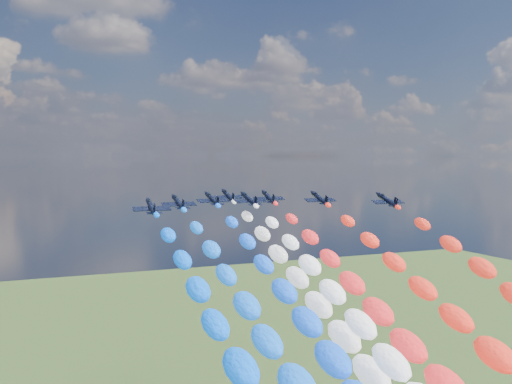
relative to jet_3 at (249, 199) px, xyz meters
name	(u,v)px	position (x,y,z in m)	size (l,w,h in m)	color
jet_0	(151,207)	(-27.12, -12.72, 0.00)	(7.79, 10.45, 2.30)	black
jet_1	(178,202)	(-18.64, -3.29, 0.00)	(7.79, 10.45, 2.30)	black
jet_2	(212,199)	(-7.94, 4.37, 0.00)	(7.79, 10.45, 2.30)	black
jet_3	(249,199)	(0.00, 0.00, 0.00)	(7.79, 10.45, 2.30)	black
jet_4	(228,196)	(0.19, 14.97, 0.00)	(7.79, 10.45, 2.30)	black
trail_4	(357,366)	(0.19, -48.30, -25.86)	(6.70, 124.79, 55.80)	white
jet_5	(268,197)	(7.64, 5.62, 0.00)	(7.79, 10.45, 2.30)	black
trail_5	(426,377)	(7.64, -57.66, -25.86)	(6.70, 124.79, 55.80)	red
jet_6	(320,198)	(17.26, -3.82, 0.00)	(7.79, 10.45, 2.30)	black
jet_7	(387,200)	(28.92, -15.70, 0.00)	(7.79, 10.45, 2.30)	black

